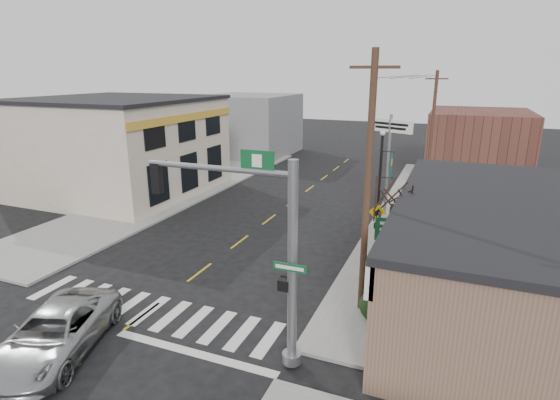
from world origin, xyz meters
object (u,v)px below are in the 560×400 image
at_px(fire_hydrant, 375,261).
at_px(traffic_signal_pole, 267,241).
at_px(bare_tree, 395,189).
at_px(dance_center_sign, 390,139).
at_px(suv, 55,333).
at_px(utility_pole_far, 432,132).
at_px(utility_pole_near, 368,185).
at_px(lamp_post, 381,173).
at_px(guide_sign, 394,237).

bearing_deg(fire_hydrant, traffic_signal_pole, -103.87).
bearing_deg(bare_tree, dance_center_sign, 99.82).
bearing_deg(suv, bare_tree, 25.25).
bearing_deg(utility_pole_far, utility_pole_near, -100.76).
bearing_deg(lamp_post, traffic_signal_pole, -104.51).
distance_m(fire_hydrant, dance_center_sign, 9.34).
relative_size(utility_pole_near, utility_pole_far, 1.07).
relative_size(fire_hydrant, lamp_post, 0.11).
relative_size(traffic_signal_pole, lamp_post, 1.17).
relative_size(bare_tree, utility_pole_near, 0.56).
height_order(traffic_signal_pole, utility_pole_near, utility_pole_near).
relative_size(fire_hydrant, utility_pole_near, 0.07).
height_order(suv, fire_hydrant, suv).
distance_m(suv, lamp_post, 17.40).
relative_size(guide_sign, dance_center_sign, 0.47).
distance_m(dance_center_sign, utility_pole_near, 11.98).
bearing_deg(suv, guide_sign, 27.57).
relative_size(suv, fire_hydrant, 8.40).
bearing_deg(bare_tree, utility_pole_far, 88.59).
relative_size(suv, traffic_signal_pole, 0.81).
relative_size(traffic_signal_pole, fire_hydrant, 10.40).
bearing_deg(guide_sign, traffic_signal_pole, -115.66).
height_order(dance_center_sign, utility_pole_near, utility_pole_near).
xyz_separation_m(lamp_post, dance_center_sign, (-0.07, 2.86, 1.48)).
height_order(guide_sign, dance_center_sign, dance_center_sign).
bearing_deg(utility_pole_near, traffic_signal_pole, -119.34).
xyz_separation_m(guide_sign, bare_tree, (-0.03, -0.76, 2.31)).
bearing_deg(guide_sign, lamp_post, 100.85).
relative_size(lamp_post, bare_tree, 1.06).
relative_size(guide_sign, utility_pole_near, 0.31).
bearing_deg(lamp_post, guide_sign, -84.31).
relative_size(dance_center_sign, utility_pole_far, 0.71).
relative_size(suv, guide_sign, 1.84).
xyz_separation_m(traffic_signal_pole, utility_pole_far, (3.14, 22.11, 0.58)).
bearing_deg(traffic_signal_pole, suv, -161.93).
height_order(guide_sign, utility_pole_near, utility_pole_near).
xyz_separation_m(utility_pole_near, utility_pole_far, (1.05, 18.04, -0.34)).
relative_size(traffic_signal_pole, guide_sign, 2.27).
bearing_deg(guide_sign, dance_center_sign, 96.49).
height_order(suv, bare_tree, bare_tree).
bearing_deg(dance_center_sign, bare_tree, -55.37).
bearing_deg(utility_pole_far, lamp_post, -109.92).
bearing_deg(suv, utility_pole_far, 50.66).
bearing_deg(dance_center_sign, utility_pole_near, -60.41).
distance_m(suv, dance_center_sign, 20.20).
height_order(utility_pole_near, utility_pole_far, utility_pole_near).
distance_m(guide_sign, fire_hydrant, 1.87).
xyz_separation_m(dance_center_sign, bare_tree, (1.67, -9.63, -0.56)).
distance_m(suv, utility_pole_near, 11.46).
relative_size(dance_center_sign, bare_tree, 1.17).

